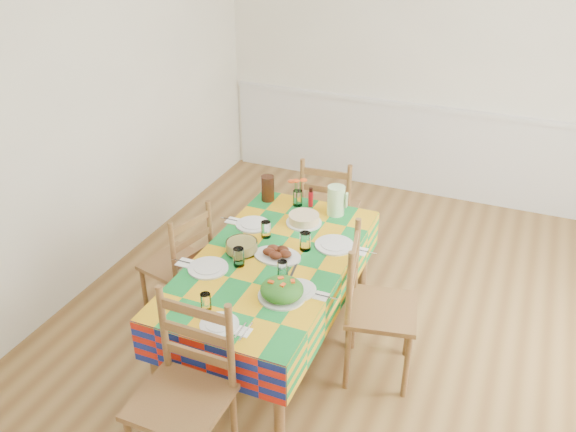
# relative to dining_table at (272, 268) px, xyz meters

# --- Properties ---
(room) EXTENTS (4.58, 5.08, 2.78)m
(room) POSITION_rel_dining_table_xyz_m (0.65, 0.19, 0.74)
(room) COLOR brown
(room) RESTS_ON ground
(wainscot) EXTENTS (4.41, 0.06, 0.92)m
(wainscot) POSITION_rel_dining_table_xyz_m (0.65, 2.67, -0.12)
(wainscot) COLOR white
(wainscot) RESTS_ON room
(dining_table) EXTENTS (0.94, 1.74, 0.68)m
(dining_table) POSITION_rel_dining_table_xyz_m (0.00, 0.00, 0.00)
(dining_table) COLOR brown
(dining_table) RESTS_ON room
(setting_near_head) EXTENTS (0.35, 0.23, 0.10)m
(setting_near_head) POSITION_rel_dining_table_xyz_m (-0.04, -0.68, 0.10)
(setting_near_head) COLOR silver
(setting_near_head) RESTS_ON dining_table
(setting_left_near) EXTENTS (0.46, 0.27, 0.12)m
(setting_left_near) POSITION_rel_dining_table_xyz_m (-0.27, -0.22, 0.10)
(setting_left_near) COLOR silver
(setting_left_near) RESTS_ON dining_table
(setting_left_far) EXTENTS (0.43, 0.26, 0.11)m
(setting_left_far) POSITION_rel_dining_table_xyz_m (-0.25, 0.30, 0.10)
(setting_left_far) COLOR silver
(setting_left_far) RESTS_ON dining_table
(setting_right_near) EXTENTS (0.42, 0.24, 0.11)m
(setting_right_near) POSITION_rel_dining_table_xyz_m (0.23, -0.22, 0.10)
(setting_right_near) COLOR silver
(setting_right_near) RESTS_ON dining_table
(setting_right_far) EXTENTS (0.49, 0.28, 0.12)m
(setting_right_far) POSITION_rel_dining_table_xyz_m (0.26, 0.26, 0.10)
(setting_right_far) COLOR silver
(setting_right_far) RESTS_ON dining_table
(meat_platter) EXTENTS (0.31, 0.23, 0.06)m
(meat_platter) POSITION_rel_dining_table_xyz_m (0.02, 0.03, 0.10)
(meat_platter) COLOR silver
(meat_platter) RESTS_ON dining_table
(salad_platter) EXTENTS (0.28, 0.28, 0.12)m
(salad_platter) POSITION_rel_dining_table_xyz_m (0.22, -0.35, 0.12)
(salad_platter) COLOR silver
(salad_platter) RESTS_ON dining_table
(pasta_bowl) EXTENTS (0.21, 0.21, 0.07)m
(pasta_bowl) POSITION_rel_dining_table_xyz_m (-0.22, 0.00, 0.11)
(pasta_bowl) COLOR white
(pasta_bowl) RESTS_ON dining_table
(cake) EXTENTS (0.25, 0.25, 0.07)m
(cake) POSITION_rel_dining_table_xyz_m (0.02, 0.50, 0.11)
(cake) COLOR silver
(cake) RESTS_ON dining_table
(serving_utensils) EXTENTS (0.11, 0.25, 0.01)m
(serving_utensils) POSITION_rel_dining_table_xyz_m (0.16, -0.07, 0.08)
(serving_utensils) COLOR black
(serving_utensils) RESTS_ON dining_table
(flower_vase) EXTENTS (0.14, 0.12, 0.23)m
(flower_vase) POSITION_rel_dining_table_xyz_m (-0.12, 0.74, 0.17)
(flower_vase) COLOR white
(flower_vase) RESTS_ON dining_table
(hot_sauce) EXTENTS (0.04, 0.04, 0.15)m
(hot_sauce) POSITION_rel_dining_table_xyz_m (-0.03, 0.76, 0.15)
(hot_sauce) COLOR red
(hot_sauce) RESTS_ON dining_table
(green_pitcher) EXTENTS (0.13, 0.13, 0.22)m
(green_pitcher) POSITION_rel_dining_table_xyz_m (0.18, 0.72, 0.18)
(green_pitcher) COLOR #B4E3A0
(green_pitcher) RESTS_ON dining_table
(tea_pitcher) EXTENTS (0.10, 0.10, 0.20)m
(tea_pitcher) POSITION_rel_dining_table_xyz_m (-0.36, 0.73, 0.17)
(tea_pitcher) COLOR black
(tea_pitcher) RESTS_ON dining_table
(name_card) EXTENTS (0.08, 0.02, 0.02)m
(name_card) POSITION_rel_dining_table_xyz_m (0.03, -0.82, 0.08)
(name_card) COLOR silver
(name_card) RESTS_ON dining_table
(chair_near) EXTENTS (0.46, 0.44, 1.03)m
(chair_near) POSITION_rel_dining_table_xyz_m (0.00, -1.09, -0.10)
(chair_near) COLOR brown
(chair_near) RESTS_ON room
(chair_far) EXTENTS (0.46, 0.44, 0.96)m
(chair_far) POSITION_rel_dining_table_xyz_m (0.00, 1.09, -0.13)
(chair_far) COLOR brown
(chair_far) RESTS_ON room
(chair_left) EXTENTS (0.47, 0.49, 0.92)m
(chair_left) POSITION_rel_dining_table_xyz_m (-0.69, -0.01, -0.15)
(chair_left) COLOR brown
(chair_left) RESTS_ON room
(chair_right) EXTENTS (0.50, 0.52, 1.00)m
(chair_right) POSITION_rel_dining_table_xyz_m (0.69, -0.01, -0.11)
(chair_right) COLOR brown
(chair_right) RESTS_ON room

